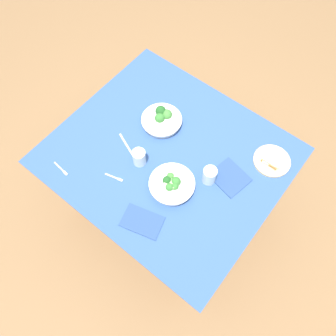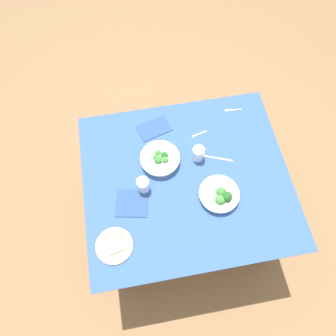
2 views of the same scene
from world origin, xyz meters
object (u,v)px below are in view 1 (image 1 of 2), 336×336
at_px(fork_by_near_bowl, 115,178).
at_px(napkin_folded_lower, 142,221).
at_px(water_glass_center, 139,157).
at_px(table_knife_left, 127,146).
at_px(broccoli_bowl_far, 162,120).
at_px(water_glass_side, 209,175).
at_px(napkin_folded_upper, 230,177).
at_px(fork_by_far_bowl, 61,169).
at_px(broccoli_bowl_near, 172,185).
at_px(bread_side_plate, 272,161).

bearing_deg(fork_by_near_bowl, napkin_folded_lower, -34.24).
relative_size(water_glass_center, table_knife_left, 0.52).
relative_size(broccoli_bowl_far, water_glass_side, 2.26).
relative_size(water_glass_center, napkin_folded_lower, 0.48).
distance_m(fork_by_near_bowl, napkin_folded_upper, 0.61).
bearing_deg(napkin_folded_lower, table_knife_left, 141.18).
relative_size(fork_by_far_bowl, napkin_folded_upper, 0.60).
xyz_separation_m(water_glass_center, fork_by_far_bowl, (-0.30, -0.30, -0.05)).
bearing_deg(napkin_folded_lower, broccoli_bowl_near, 90.09).
bearing_deg(water_glass_center, broccoli_bowl_far, 103.77).
distance_m(broccoli_bowl_near, fork_by_far_bowl, 0.60).
bearing_deg(napkin_folded_lower, broccoli_bowl_far, 119.61).
xyz_separation_m(water_glass_center, fork_by_near_bowl, (-0.04, -0.16, -0.05)).
xyz_separation_m(bread_side_plate, fork_by_far_bowl, (-0.86, -0.75, -0.01)).
relative_size(water_glass_center, water_glass_side, 0.95).
relative_size(bread_side_plate, napkin_folded_lower, 1.00).
relative_size(broccoli_bowl_far, napkin_folded_lower, 1.15).
relative_size(broccoli_bowl_far, table_knife_left, 1.23).
xyz_separation_m(broccoli_bowl_near, napkin_folded_lower, (0.00, -0.24, -0.03)).
bearing_deg(broccoli_bowl_near, fork_by_far_bowl, -151.56).
relative_size(broccoli_bowl_far, broccoli_bowl_near, 0.97).
bearing_deg(fork_by_far_bowl, fork_by_near_bowl, 34.12).
bearing_deg(water_glass_side, broccoli_bowl_near, -128.60).
relative_size(broccoli_bowl_far, water_glass_center, 2.37).
distance_m(bread_side_plate, napkin_folded_lower, 0.77).
xyz_separation_m(napkin_folded_upper, napkin_folded_lower, (-0.20, -0.48, 0.00)).
bearing_deg(napkin_folded_lower, water_glass_side, 72.58).
height_order(fork_by_near_bowl, napkin_folded_lower, napkin_folded_lower).
height_order(broccoli_bowl_near, fork_by_far_bowl, broccoli_bowl_near).
height_order(fork_by_far_bowl, napkin_folded_lower, napkin_folded_lower).
height_order(broccoli_bowl_near, water_glass_side, water_glass_side).
xyz_separation_m(broccoli_bowl_near, bread_side_plate, (0.33, 0.46, -0.02)).
xyz_separation_m(broccoli_bowl_far, water_glass_center, (0.07, -0.27, 0.02)).
bearing_deg(napkin_folded_upper, bread_side_plate, 60.88).
bearing_deg(water_glass_side, napkin_folded_lower, -107.42).
distance_m(fork_by_near_bowl, napkin_folded_lower, 0.29).
relative_size(broccoli_bowl_near, water_glass_center, 2.44).
height_order(bread_side_plate, fork_by_far_bowl, bread_side_plate).
relative_size(water_glass_side, table_knife_left, 0.55).
bearing_deg(napkin_folded_lower, fork_by_far_bowl, -174.85).
distance_m(water_glass_center, table_knife_left, 0.13).
relative_size(water_glass_side, fork_by_far_bowl, 0.94).
distance_m(bread_side_plate, napkin_folded_upper, 0.26).
relative_size(bread_side_plate, fork_by_near_bowl, 1.96).
relative_size(fork_by_near_bowl, table_knife_left, 0.55).
distance_m(broccoli_bowl_near, water_glass_center, 0.23).
relative_size(bread_side_plate, napkin_folded_upper, 1.10).
bearing_deg(fork_by_near_bowl, napkin_folded_upper, 23.51).
height_order(water_glass_side, fork_by_far_bowl, water_glass_side).
bearing_deg(broccoli_bowl_near, bread_side_plate, 54.36).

